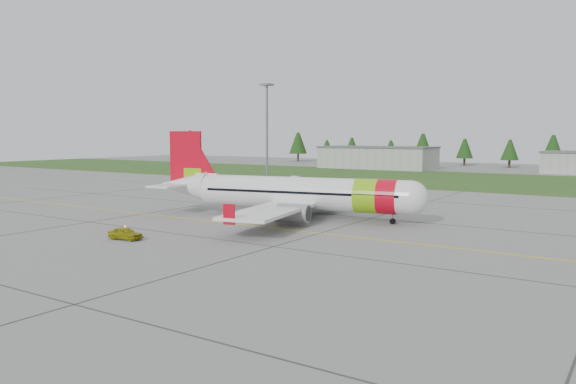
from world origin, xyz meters
The scene contains 9 objects.
ground centered at (0.00, 0.00, 0.00)m, with size 320.00×320.00×0.00m, color gray.
aircraft centered at (2.62, 15.15, 2.93)m, with size 33.23×31.09×10.15m.
follow_me_car centered at (-3.42, -4.79, 1.69)m, with size 1.36×1.15×3.37m, color #F8EE0D.
service_van centered at (-22.92, 54.79, 2.24)m, with size 1.56×1.48×4.49m, color silver.
grass_strip centered at (0.00, 82.00, 0.01)m, with size 320.00×50.00×0.03m, color #30561E.
taxi_guideline centered at (0.00, 8.00, 0.01)m, with size 120.00×0.25×0.02m, color gold.
hangar_west centered at (-30.00, 110.00, 3.00)m, with size 32.00×14.00×6.00m, color #A8A8A3.
floodlight_mast centered at (-32.00, 58.00, 10.00)m, with size 0.50×0.50×20.00m, color slate.
treeline centered at (0.00, 138.00, 5.00)m, with size 160.00×8.00×10.00m, color #1C3F14, non-canonical shape.
Camera 1 is at (37.46, -39.40, 9.69)m, focal length 35.00 mm.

